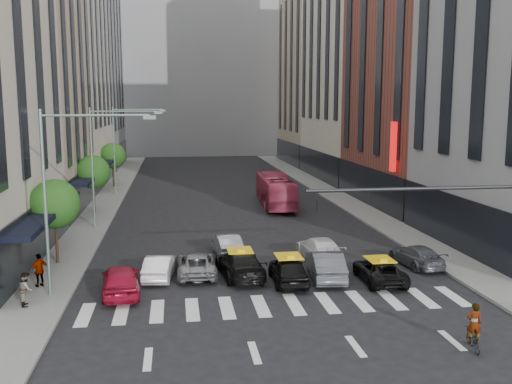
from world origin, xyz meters
name	(u,v)px	position (x,y,z in m)	size (l,w,h in m)	color
ground	(288,316)	(0.00, 0.00, 0.00)	(160.00, 160.00, 0.00)	black
sidewalk_left	(104,205)	(-11.50, 30.00, 0.07)	(3.00, 96.00, 0.15)	slate
sidewalk_right	(342,199)	(11.50, 30.00, 0.07)	(3.00, 96.00, 0.15)	slate
building_left_b	(29,73)	(-17.00, 28.00, 12.00)	(8.00, 16.00, 24.00)	tan
building_left_c	(65,28)	(-17.00, 46.00, 18.00)	(8.00, 20.00, 36.00)	beige
building_left_d	(90,66)	(-17.00, 65.00, 15.00)	(8.00, 18.00, 30.00)	gray
building_right_b	(413,64)	(17.00, 27.00, 13.00)	(8.00, 18.00, 26.00)	brown
building_right_c	(352,17)	(17.00, 46.00, 20.00)	(8.00, 20.00, 40.00)	beige
building_right_d	(314,75)	(17.00, 65.00, 14.00)	(8.00, 18.00, 28.00)	tan
building_far	(199,58)	(0.00, 85.00, 18.00)	(30.00, 10.00, 36.00)	gray
tree_near	(55,204)	(-11.80, 10.00, 3.65)	(2.88, 2.88, 4.95)	black
tree_mid	(93,172)	(-11.80, 26.00, 3.65)	(2.88, 2.88, 4.95)	black
tree_far	(113,156)	(-11.80, 42.00, 3.65)	(2.88, 2.88, 4.95)	black
streetlamp_near	(65,178)	(-10.04, 4.00, 5.90)	(5.38, 0.25, 9.00)	gray
streetlamp_mid	(105,151)	(-10.04, 20.00, 5.90)	(5.38, 0.25, 9.00)	gray
streetlamp_far	(123,139)	(-10.04, 36.00, 5.90)	(5.38, 0.25, 9.00)	gray
traffic_signal	(466,218)	(7.69, -1.00, 4.47)	(10.10, 0.20, 6.00)	black
liberty_sign	(393,147)	(12.60, 20.00, 6.00)	(0.30, 0.70, 4.00)	red
car_red	(121,280)	(-7.63, 4.09, 0.77)	(1.81, 4.50, 1.53)	maroon
car_white_front	(160,267)	(-5.79, 6.57, 0.65)	(1.37, 3.94, 1.30)	white
car_silver	(196,264)	(-3.79, 6.84, 0.64)	(2.12, 4.59, 1.28)	gray
taxi_left	(240,264)	(-1.45, 6.19, 0.74)	(2.07, 5.09, 1.48)	black
taxi_center	(288,270)	(0.96, 4.67, 0.73)	(1.72, 4.28, 1.46)	black
car_grey_mid	(326,265)	(3.12, 5.20, 0.77)	(1.63, 4.68, 1.54)	#484A51
taxi_right	(379,271)	(5.80, 4.25, 0.61)	(2.02, 4.37, 1.21)	black
car_grey_curb	(416,256)	(9.00, 6.81, 0.62)	(1.74, 4.28, 1.24)	#484A51
car_row2_left	(227,244)	(-1.73, 10.94, 0.67)	(1.42, 4.09, 1.35)	#ACACB2
car_row2_right	(320,249)	(3.73, 8.86, 0.71)	(2.00, 4.91, 1.43)	white
bus	(275,191)	(4.31, 27.53, 1.48)	(2.49, 10.65, 2.97)	#BB3758
motorcycle	(473,339)	(6.39, -4.40, 0.40)	(0.53, 1.51, 0.79)	black
rider	(475,310)	(6.39, -4.40, 1.60)	(0.59, 0.38, 1.61)	gray
pedestrian_near	(26,289)	(-11.79, 2.70, 0.94)	(0.77, 0.60, 1.59)	gray
pedestrian_far	(39,270)	(-11.80, 5.53, 1.01)	(1.01, 0.42, 1.72)	gray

